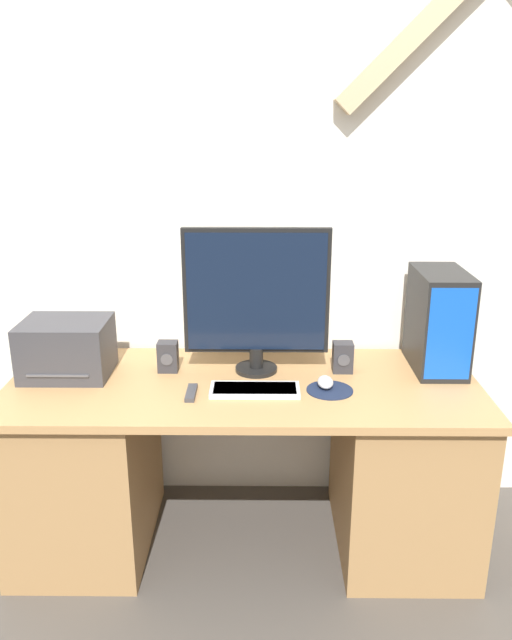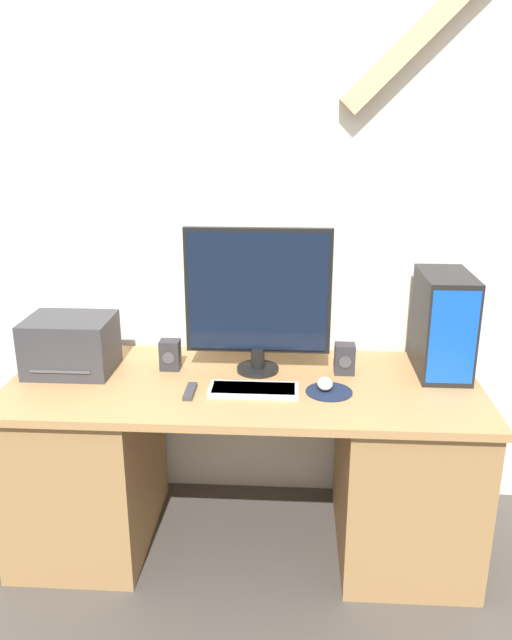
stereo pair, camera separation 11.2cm
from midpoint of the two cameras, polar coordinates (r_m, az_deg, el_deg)
The scene contains 12 objects.
ground_plane at distance 2.46m, azimuth -0.37°, elevation -24.44°, with size 12.00×12.00×0.00m, color #4C4742.
wall_back at distance 2.59m, azimuth 1.00°, elevation 11.46°, with size 6.40×0.13×2.70m.
desk at distance 2.53m, azimuth 0.17°, elevation -12.77°, with size 1.78×0.71×0.71m.
monitor at distance 2.37m, azimuth 1.53°, elevation 2.20°, with size 0.56×0.16×0.57m.
keyboard at distance 2.28m, azimuth 1.20°, elevation -6.39°, with size 0.33×0.13×0.02m.
mousepad at distance 2.31m, azimuth 8.09°, elevation -6.53°, with size 0.17×0.17×0.00m.
mouse at distance 2.32m, azimuth 7.71°, elevation -5.79°, with size 0.06×0.10×0.04m.
computer_tower at distance 2.52m, azimuth 17.96°, elevation -0.34°, with size 0.19×0.33×0.39m.
printer at distance 2.52m, azimuth -15.37°, elevation -2.21°, with size 0.33×0.27×0.22m.
speaker_left at distance 2.48m, azimuth -6.57°, elevation -3.20°, with size 0.08×0.07×0.12m.
speaker_right at distance 2.46m, azimuth 9.41°, elevation -3.54°, with size 0.08×0.07×0.12m.
remote_control at distance 2.28m, azimuth -4.64°, elevation -6.54°, with size 0.03×0.13×0.02m.
Camera 2 is at (0.18, -1.80, 1.67)m, focal length 35.00 mm.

